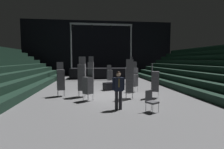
{
  "coord_description": "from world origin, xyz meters",
  "views": [
    {
      "loc": [
        -1.22,
        -10.82,
        2.27
      ],
      "look_at": [
        -0.0,
        -0.72,
        1.4
      ],
      "focal_mm": 27.52,
      "sensor_mm": 36.0,
      "label": 1
    }
  ],
  "objects": [
    {
      "name": "chair_stack_front_right",
      "position": [
        -1.27,
        3.47,
        1.28
      ],
      "size": [
        0.49,
        0.49,
        2.56
      ],
      "rotation": [
        0.0,
        0.0,
        3.01
      ],
      "color": "#B2B5BA",
      "rests_on": "ground_plane"
    },
    {
      "name": "stage_riser",
      "position": [
        -0.0,
        10.58,
        0.72
      ],
      "size": [
        7.51,
        2.78,
        6.48
      ],
      "color": "black",
      "rests_on": "ground_plane"
    },
    {
      "name": "bleacher_bank_right",
      "position": [
        8.0,
        1.0,
        1.8
      ],
      "size": [
        6.0,
        24.0,
        3.6
      ],
      "rotation": [
        0.0,
        0.0,
        -1.57
      ],
      "color": "black",
      "rests_on": "ground_plane"
    },
    {
      "name": "chair_stack_rear_left",
      "position": [
        -1.8,
        -0.25,
        1.24
      ],
      "size": [
        0.49,
        0.49,
        2.48
      ],
      "rotation": [
        0.0,
        0.0,
        3.03
      ],
      "color": "#B2B5BA",
      "rests_on": "ground_plane"
    },
    {
      "name": "chair_stack_mid_centre",
      "position": [
        2.53,
        -1.09,
        1.03
      ],
      "size": [
        0.57,
        0.57,
        2.05
      ],
      "rotation": [
        0.0,
        0.0,
        4.32
      ],
      "color": "#B2B5BA",
      "rests_on": "ground_plane"
    },
    {
      "name": "loose_chair_near_man",
      "position": [
        1.34,
        -3.74,
        0.53
      ],
      "size": [
        0.6,
        0.6,
        0.95
      ],
      "rotation": [
        0.0,
        0.0,
        3.68
      ],
      "color": "#B2B5BA",
      "rests_on": "ground_plane"
    },
    {
      "name": "chair_stack_front_left",
      "position": [
        2.88,
        5.25,
        1.28
      ],
      "size": [
        0.53,
        0.53,
        2.56
      ],
      "rotation": [
        0.0,
        0.0,
        4.48
      ],
      "color": "#B2B5BA",
      "rests_on": "ground_plane"
    },
    {
      "name": "ground_plane",
      "position": [
        0.0,
        0.0,
        -0.05
      ],
      "size": [
        22.0,
        30.0,
        0.1
      ],
      "primitive_type": "cube",
      "color": "slate"
    },
    {
      "name": "equipment_road_case",
      "position": [
        0.14,
        1.94,
        0.28
      ],
      "size": [
        1.06,
        0.89,
        0.55
      ],
      "primitive_type": "cube",
      "rotation": [
        0.0,
        0.0,
        0.38
      ],
      "color": "black",
      "rests_on": "ground_plane"
    },
    {
      "name": "chair_stack_rear_right",
      "position": [
        0.48,
        4.99,
        0.9
      ],
      "size": [
        0.53,
        0.53,
        1.79
      ],
      "rotation": [
        0.0,
        0.0,
        3.39
      ],
      "color": "#B2B5BA",
      "rests_on": "ground_plane"
    },
    {
      "name": "man_with_tie",
      "position": [
        -0.01,
        -3.23,
        0.99
      ],
      "size": [
        0.57,
        0.24,
        1.75
      ],
      "rotation": [
        0.0,
        0.0,
        3.17
      ],
      "color": "black",
      "rests_on": "ground_plane"
    },
    {
      "name": "arena_end_wall",
      "position": [
        0.0,
        15.0,
        4.0
      ],
      "size": [
        22.0,
        0.3,
        8.0
      ],
      "primitive_type": "cube",
      "color": "black",
      "rests_on": "ground_plane"
    },
    {
      "name": "chair_stack_rear_centre",
      "position": [
        1.77,
        0.95,
        0.86
      ],
      "size": [
        0.62,
        0.62,
        1.71
      ],
      "rotation": [
        0.0,
        0.0,
        2.37
      ],
      "color": "#B2B5BA",
      "rests_on": "ground_plane"
    },
    {
      "name": "chair_stack_mid_right",
      "position": [
        -3.12,
        0.08,
        1.07
      ],
      "size": [
        0.54,
        0.54,
        2.14
      ],
      "rotation": [
        0.0,
        0.0,
        3.41
      ],
      "color": "#B2B5BA",
      "rests_on": "ground_plane"
    },
    {
      "name": "chair_stack_aisle_left",
      "position": [
        -1.41,
        -1.35,
        0.9
      ],
      "size": [
        0.62,
        0.62,
        1.79
      ],
      "rotation": [
        0.0,
        0.0,
        2.31
      ],
      "color": "#B2B5BA",
      "rests_on": "ground_plane"
    },
    {
      "name": "chair_stack_mid_left",
      "position": [
        0.98,
        -1.07,
        1.15
      ],
      "size": [
        0.5,
        0.5,
        2.31
      ],
      "rotation": [
        0.0,
        0.0,
        6.13
      ],
      "color": "#B2B5BA",
      "rests_on": "ground_plane"
    }
  ]
}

